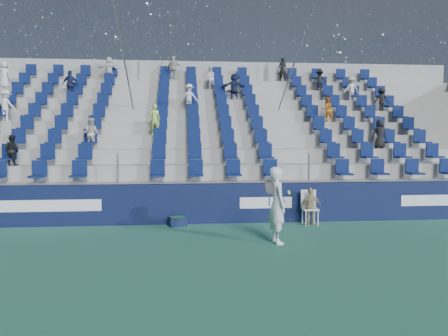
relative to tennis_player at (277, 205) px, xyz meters
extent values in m
plane|color=#31735B|center=(-1.29, -0.46, -0.95)|extent=(70.00, 70.00, 0.00)
cube|color=#10183D|center=(-1.29, 2.69, -0.35)|extent=(24.00, 0.30, 1.20)
cube|color=white|center=(-6.29, 2.53, -0.33)|extent=(3.20, 0.02, 0.34)
cube|color=white|center=(0.21, 2.53, -0.33)|extent=(1.60, 0.02, 0.34)
cube|color=white|center=(5.71, 2.53, -0.33)|extent=(2.40, 0.02, 0.34)
cube|color=#A2A29D|center=(-1.29, 3.26, -0.35)|extent=(24.00, 0.85, 1.20)
cube|color=#A2A29D|center=(-1.29, 4.11, -0.10)|extent=(24.00, 0.85, 1.70)
cube|color=#A2A29D|center=(-1.29, 4.96, 0.15)|extent=(24.00, 0.85, 2.20)
cube|color=#A2A29D|center=(-1.29, 5.81, 0.40)|extent=(24.00, 0.85, 2.70)
cube|color=#A2A29D|center=(-1.29, 6.66, 0.65)|extent=(24.00, 0.85, 3.20)
cube|color=#A2A29D|center=(-1.29, 7.51, 0.90)|extent=(24.00, 0.85, 3.70)
cube|color=#A2A29D|center=(-1.29, 8.36, 1.15)|extent=(24.00, 0.85, 4.20)
cube|color=#A2A29D|center=(-1.29, 9.21, 1.40)|extent=(24.00, 0.85, 4.70)
cube|color=#A2A29D|center=(-1.29, 10.06, 1.65)|extent=(24.00, 0.85, 5.20)
cube|color=#A2A29D|center=(-1.29, 10.74, 2.15)|extent=(24.00, 0.50, 6.20)
cube|color=#0C194A|center=(-1.29, 3.26, 0.60)|extent=(16.05, 0.50, 0.70)
cube|color=#0C194A|center=(-1.29, 4.11, 1.10)|extent=(16.05, 0.50, 0.70)
cube|color=#0C194A|center=(-1.29, 4.96, 1.60)|extent=(16.05, 0.50, 0.70)
cube|color=#0C194A|center=(-1.29, 5.81, 2.10)|extent=(16.05, 0.50, 0.70)
cube|color=#0C194A|center=(-1.29, 6.66, 2.60)|extent=(16.05, 0.50, 0.70)
cube|color=#0C194A|center=(-1.29, 7.51, 3.10)|extent=(16.05, 0.50, 0.70)
cube|color=#0C194A|center=(-1.29, 8.36, 3.60)|extent=(16.05, 0.50, 0.70)
cube|color=#0C194A|center=(-1.29, 9.21, 4.10)|extent=(16.05, 0.50, 0.70)
cube|color=#0C194A|center=(-1.29, 10.06, 4.60)|extent=(16.05, 0.50, 0.70)
cylinder|color=gray|center=(-4.29, 6.66, 3.40)|extent=(0.06, 7.68, 4.55)
cylinder|color=gray|center=(1.71, 6.66, 3.40)|extent=(0.06, 7.68, 4.55)
imported|color=black|center=(4.87, 4.91, 1.79)|extent=(0.53, 0.36, 1.07)
imported|color=#19224D|center=(-6.92, 8.31, 3.84)|extent=(0.73, 0.40, 1.17)
imported|color=#9ABC4B|center=(-3.32, 5.76, 2.32)|extent=(0.42, 0.28, 1.12)
imported|color=silver|center=(-9.84, 9.16, 4.32)|extent=(0.63, 0.50, 1.13)
imported|color=white|center=(-1.07, 9.16, 4.28)|extent=(0.61, 0.53, 1.06)
imported|color=black|center=(3.94, 9.16, 4.25)|extent=(0.67, 0.42, 1.00)
imported|color=white|center=(-5.61, 10.01, 4.78)|extent=(1.02, 0.54, 1.05)
imported|color=black|center=(2.41, 10.01, 4.83)|extent=(0.49, 0.40, 1.15)
imported|color=orange|center=(3.45, 6.61, 2.75)|extent=(0.52, 0.42, 1.00)
imported|color=beige|center=(5.10, 8.31, 3.78)|extent=(0.72, 0.45, 1.06)
imported|color=#B8B8A5|center=(-2.68, 10.01, 4.83)|extent=(0.72, 0.44, 1.15)
imported|color=black|center=(-7.74, 4.06, 1.25)|extent=(0.57, 0.51, 0.98)
imported|color=silver|center=(-2.03, 7.46, 3.29)|extent=(0.78, 0.58, 1.07)
imported|color=#182249|center=(-0.09, 8.31, 3.82)|extent=(1.08, 0.46, 1.13)
imported|color=black|center=(6.10, 7.46, 3.25)|extent=(0.72, 0.54, 0.98)
imported|color=#BAB2A8|center=(-5.44, 4.91, 1.79)|extent=(0.59, 0.50, 1.07)
imported|color=silver|center=(-8.85, 6.61, 2.84)|extent=(0.85, 0.63, 1.18)
imported|color=white|center=(0.00, 0.00, 0.00)|extent=(0.53, 0.74, 1.89)
cylinder|color=navy|center=(-0.25, -0.25, 0.16)|extent=(0.03, 0.03, 0.28)
torus|color=black|center=(-0.25, -0.25, 0.46)|extent=(0.30, 0.17, 0.28)
plane|color=#262626|center=(-0.25, -0.25, 0.46)|extent=(0.30, 0.16, 0.29)
sphere|color=#B7D431|center=(0.25, -0.20, 0.31)|extent=(0.07, 0.07, 0.07)
sphere|color=#B7D431|center=(0.25, -0.14, 0.34)|extent=(0.07, 0.07, 0.07)
cube|color=white|center=(1.46, 2.09, -0.47)|extent=(0.48, 0.48, 0.04)
cube|color=white|center=(1.46, 2.30, -0.19)|extent=(0.45, 0.08, 0.56)
cylinder|color=white|center=(1.28, 1.91, -0.72)|extent=(0.03, 0.03, 0.45)
cylinder|color=white|center=(1.64, 1.91, -0.72)|extent=(0.03, 0.03, 0.45)
cylinder|color=white|center=(1.28, 2.27, -0.72)|extent=(0.03, 0.03, 0.45)
cylinder|color=white|center=(1.64, 2.27, -0.72)|extent=(0.03, 0.03, 0.45)
imported|color=tan|center=(1.46, 2.04, -0.38)|extent=(0.70, 0.40, 1.12)
cube|color=#0F1837|center=(-2.47, 2.29, -0.81)|extent=(0.58, 0.47, 0.27)
cube|color=#1E662D|center=(-2.47, 2.29, -0.75)|extent=(0.46, 0.36, 0.16)
camera|label=1|loc=(-2.31, -10.44, 1.65)|focal=35.00mm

